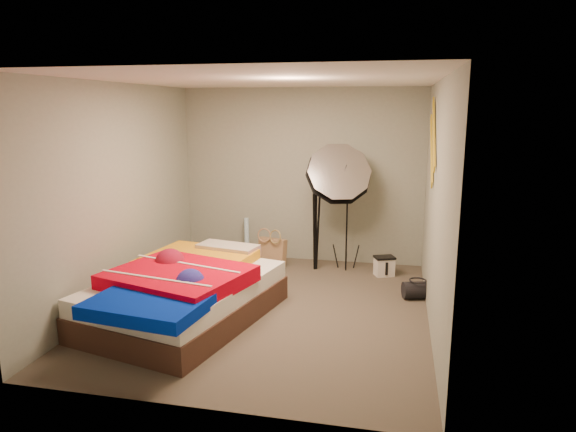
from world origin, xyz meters
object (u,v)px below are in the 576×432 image
(wrapping_roll, at_px, (247,239))
(duffel_bag, at_px, (417,290))
(bed, at_px, (185,292))
(tote_bag, at_px, (272,252))
(photo_umbrella, at_px, (338,176))
(camera_tripod, at_px, (316,222))
(camera_case, at_px, (384,267))

(wrapping_roll, height_order, duffel_bag, wrapping_roll)
(bed, bearing_deg, tote_bag, 77.06)
(photo_umbrella, bearing_deg, tote_bag, 179.01)
(duffel_bag, relative_size, camera_tripod, 0.28)
(camera_case, bearing_deg, duffel_bag, -85.05)
(wrapping_roll, height_order, camera_tripod, camera_tripod)
(camera_tripod, bearing_deg, wrapping_roll, 164.94)
(tote_bag, bearing_deg, bed, -85.49)
(tote_bag, xyz_separation_m, duffel_bag, (1.98, -0.86, -0.10))
(camera_tripod, bearing_deg, camera_case, -5.09)
(duffel_bag, relative_size, photo_umbrella, 0.18)
(tote_bag, height_order, camera_case, tote_bag)
(wrapping_roll, height_order, camera_case, wrapping_roll)
(photo_umbrella, bearing_deg, camera_case, -5.70)
(bed, bearing_deg, camera_case, 43.43)
(duffel_bag, relative_size, bed, 0.14)
(tote_bag, xyz_separation_m, camera_tripod, (0.62, 0.00, 0.48))
(camera_case, relative_size, duffel_bag, 0.72)
(tote_bag, height_order, camera_tripod, camera_tripod)
(bed, bearing_deg, duffel_bag, 25.10)
(camera_case, distance_m, duffel_bag, 0.88)
(tote_bag, bearing_deg, camera_case, 14.50)
(tote_bag, height_order, photo_umbrella, photo_umbrella)
(photo_umbrella, relative_size, camera_tripod, 1.56)
(camera_case, relative_size, camera_tripod, 0.20)
(bed, distance_m, photo_umbrella, 2.63)
(tote_bag, relative_size, camera_tripod, 0.34)
(tote_bag, height_order, bed, bed)
(camera_case, distance_m, bed, 2.81)
(duffel_bag, distance_m, camera_tripod, 1.71)
(wrapping_roll, relative_size, camera_tripod, 0.52)
(duffel_bag, bearing_deg, bed, -169.95)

